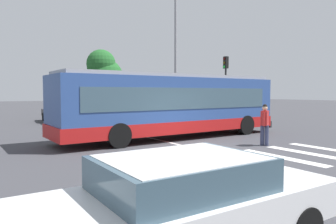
# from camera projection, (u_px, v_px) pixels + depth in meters

# --- Properties ---
(ground_plane) EXTENTS (160.00, 160.00, 0.00)m
(ground_plane) POSITION_uv_depth(u_px,v_px,m) (206.00, 152.00, 11.94)
(ground_plane) COLOR #3D3D42
(city_transit_bus) EXTENTS (11.68, 2.87, 3.06)m
(city_transit_bus) POSITION_uv_depth(u_px,v_px,m) (173.00, 105.00, 15.51)
(city_transit_bus) COLOR black
(city_transit_bus) RESTS_ON ground_plane
(pedestrian_crossing_street) EXTENTS (0.52, 0.42, 1.72)m
(pedestrian_crossing_street) POSITION_uv_depth(u_px,v_px,m) (265.00, 122.00, 13.23)
(pedestrian_crossing_street) COLOR #333856
(pedestrian_crossing_street) RESTS_ON ground_plane
(foreground_sedan) EXTENTS (4.50, 1.88, 1.35)m
(foreground_sedan) POSITION_uv_depth(u_px,v_px,m) (185.00, 199.00, 4.32)
(foreground_sedan) COLOR black
(foreground_sedan) RESTS_ON ground_plane
(parked_car_black) EXTENTS (2.14, 4.62, 1.35)m
(parked_car_black) POSITION_uv_depth(u_px,v_px,m) (58.00, 112.00, 24.01)
(parked_car_black) COLOR black
(parked_car_black) RESTS_ON ground_plane
(parked_car_silver) EXTENTS (2.34, 4.68, 1.35)m
(parked_car_silver) POSITION_uv_depth(u_px,v_px,m) (96.00, 111.00, 24.99)
(parked_car_silver) COLOR black
(parked_car_silver) RESTS_ON ground_plane
(parked_car_charcoal) EXTENTS (2.24, 4.65, 1.35)m
(parked_car_charcoal) POSITION_uv_depth(u_px,v_px,m) (129.00, 110.00, 26.48)
(parked_car_charcoal) COLOR black
(parked_car_charcoal) RESTS_ON ground_plane
(traffic_light_far_corner) EXTENTS (0.33, 0.32, 4.92)m
(traffic_light_far_corner) POSITION_uv_depth(u_px,v_px,m) (226.00, 78.00, 24.26)
(traffic_light_far_corner) COLOR #28282B
(traffic_light_far_corner) RESTS_ON ground_plane
(bus_stop_shelter) EXTENTS (3.76, 1.54, 3.25)m
(bus_stop_shelter) POSITION_uv_depth(u_px,v_px,m) (202.00, 90.00, 26.28)
(bus_stop_shelter) COLOR #28282B
(bus_stop_shelter) RESTS_ON ground_plane
(twin_arm_street_lamp) EXTENTS (5.21, 0.32, 10.19)m
(twin_arm_street_lamp) POSITION_uv_depth(u_px,v_px,m) (176.00, 38.00, 23.60)
(twin_arm_street_lamp) COLOR #939399
(twin_arm_street_lamp) RESTS_ON ground_plane
(background_tree_right) EXTENTS (3.86, 3.86, 6.50)m
(background_tree_right) POSITION_uv_depth(u_px,v_px,m) (103.00, 74.00, 32.35)
(background_tree_right) COLOR brown
(background_tree_right) RESTS_ON ground_plane
(crosswalk_painted_stripes) EXTENTS (7.56, 3.37, 0.01)m
(crosswalk_painted_stripes) POSITION_uv_depth(u_px,v_px,m) (268.00, 160.00, 10.46)
(crosswalk_painted_stripes) COLOR silver
(crosswalk_painted_stripes) RESTS_ON ground_plane
(lane_center_line) EXTENTS (0.16, 24.00, 0.01)m
(lane_center_line) POSITION_uv_depth(u_px,v_px,m) (177.00, 144.00, 13.63)
(lane_center_line) COLOR silver
(lane_center_line) RESTS_ON ground_plane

